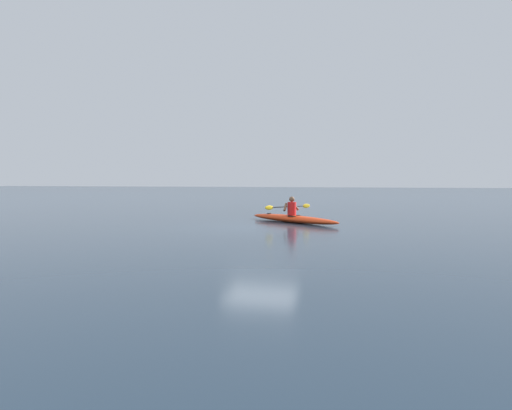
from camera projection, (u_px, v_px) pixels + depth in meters
ground_plane at (261, 227)px, 16.81m from camera, size 160.00×160.00×0.00m
kayak at (293, 219)px, 18.54m from camera, size 4.12×3.36×0.28m
kayaker at (291, 207)px, 18.58m from camera, size 1.46×1.89×0.72m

